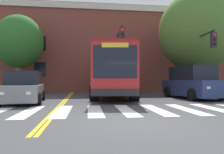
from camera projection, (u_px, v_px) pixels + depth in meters
The scene contains 12 objects.
ground_plane at pixel (142, 124), 6.30m from camera, with size 120.00×120.00×0.00m, color #424244.
crosswalk at pixel (141, 110), 9.21m from camera, with size 15.03×3.83×0.01m.
lane_line_yellow_inner at pixel (72, 92), 22.63m from camera, with size 0.12×36.00×0.01m, color gold.
lane_line_yellow_outer at pixel (74, 92), 22.65m from camera, with size 0.12×36.00×0.01m, color gold.
city_bus at pixel (114, 72), 16.38m from camera, with size 3.87×10.85×3.43m.
car_grey_near_lane at pixel (24, 89), 12.07m from camera, with size 2.48×4.72×1.74m.
car_navy_far_lane at pixel (192, 83), 14.81m from camera, with size 2.59×5.19×2.19m.
traffic_light_near_corner at pixel (201, 52), 16.09m from camera, with size 0.46×3.35×5.11m.
traffic_light_overhead at pixel (119, 49), 16.21m from camera, with size 0.55×4.10×5.13m.
street_tree_curbside_large at pixel (196, 32), 18.93m from camera, with size 7.69×7.23×8.92m.
street_tree_curbside_small at pixel (19, 42), 19.04m from camera, with size 5.87×5.86×6.93m.
building_facade at pixel (119, 53), 26.91m from camera, with size 43.02×8.60×9.21m.
Camera 1 is at (-1.68, -6.15, 1.27)m, focal length 35.00 mm.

